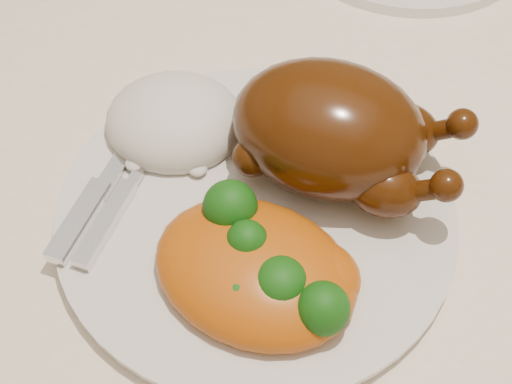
% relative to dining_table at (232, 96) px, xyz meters
% --- Properties ---
extents(floor, '(4.00, 4.00, 0.00)m').
position_rel_dining_table_xyz_m(floor, '(0.00, 0.00, -0.67)').
color(floor, brown).
rests_on(floor, ground).
extents(dining_table, '(1.60, 0.90, 0.76)m').
position_rel_dining_table_xyz_m(dining_table, '(0.00, 0.00, 0.00)').
color(dining_table, brown).
rests_on(dining_table, floor).
extents(tablecloth, '(1.73, 1.03, 0.18)m').
position_rel_dining_table_xyz_m(tablecloth, '(0.00, 0.00, 0.07)').
color(tablecloth, beige).
rests_on(tablecloth, dining_table).
extents(dinner_plate, '(0.37, 0.37, 0.01)m').
position_rel_dining_table_xyz_m(dinner_plate, '(0.11, -0.20, 0.11)').
color(dinner_plate, silver).
rests_on(dinner_plate, tablecloth).
extents(roast_chicken, '(0.17, 0.11, 0.09)m').
position_rel_dining_table_xyz_m(roast_chicken, '(0.14, -0.15, 0.16)').
color(roast_chicken, '#441D07').
rests_on(roast_chicken, dinner_plate).
extents(rice_mound, '(0.13, 0.12, 0.06)m').
position_rel_dining_table_xyz_m(rice_mound, '(0.02, -0.15, 0.12)').
color(rice_mound, white).
rests_on(rice_mound, dinner_plate).
extents(mac_and_cheese, '(0.15, 0.12, 0.06)m').
position_rel_dining_table_xyz_m(mac_and_cheese, '(0.13, -0.25, 0.13)').
color(mac_and_cheese, '#BD5A0C').
rests_on(mac_and_cheese, dinner_plate).
extents(cutlery, '(0.03, 0.17, 0.01)m').
position_rel_dining_table_xyz_m(cutlery, '(0.00, -0.23, 0.12)').
color(cutlery, silver).
rests_on(cutlery, dinner_plate).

